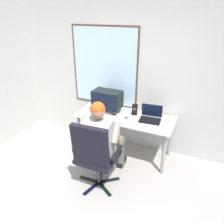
{
  "coord_description": "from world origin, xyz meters",
  "views": [
    {
      "loc": [
        1.11,
        -1.38,
        2.27
      ],
      "look_at": [
        -0.05,
        1.18,
        0.95
      ],
      "focal_mm": 35.15,
      "sensor_mm": 36.0,
      "label": 1
    }
  ],
  "objects_px": {
    "person_seated": "(103,138)",
    "wine_glass": "(128,114)",
    "office_chair": "(94,153)",
    "desk_speaker": "(135,110)",
    "desk": "(125,121)",
    "laptop": "(151,116)",
    "coffee_mug": "(119,117)",
    "crt_monitor": "(107,99)"
  },
  "relations": [
    {
      "from": "laptop",
      "to": "desk",
      "type": "bearing_deg",
      "value": -172.38
    },
    {
      "from": "crt_monitor",
      "to": "laptop",
      "type": "distance_m",
      "value": 0.76
    },
    {
      "from": "office_chair",
      "to": "laptop",
      "type": "relative_size",
      "value": 2.98
    },
    {
      "from": "person_seated",
      "to": "wine_glass",
      "type": "distance_m",
      "value": 0.62
    },
    {
      "from": "office_chair",
      "to": "desk",
      "type": "bearing_deg",
      "value": 87.31
    },
    {
      "from": "crt_monitor",
      "to": "laptop",
      "type": "height_order",
      "value": "crt_monitor"
    },
    {
      "from": "person_seated",
      "to": "coffee_mug",
      "type": "xyz_separation_m",
      "value": [
        0.02,
        0.54,
        0.09
      ]
    },
    {
      "from": "office_chair",
      "to": "coffee_mug",
      "type": "height_order",
      "value": "office_chair"
    },
    {
      "from": "desk",
      "to": "coffee_mug",
      "type": "bearing_deg",
      "value": -105.83
    },
    {
      "from": "laptop",
      "to": "desk_speaker",
      "type": "bearing_deg",
      "value": 168.07
    },
    {
      "from": "wine_glass",
      "to": "coffee_mug",
      "type": "distance_m",
      "value": 0.15
    },
    {
      "from": "laptop",
      "to": "person_seated",
      "type": "bearing_deg",
      "value": -122.46
    },
    {
      "from": "coffee_mug",
      "to": "desk_speaker",
      "type": "bearing_deg",
      "value": 57.3
    },
    {
      "from": "office_chair",
      "to": "person_seated",
      "type": "xyz_separation_m",
      "value": [
        -0.01,
        0.27,
        0.07
      ]
    },
    {
      "from": "office_chair",
      "to": "wine_glass",
      "type": "relative_size",
      "value": 7.33
    },
    {
      "from": "person_seated",
      "to": "desk_speaker",
      "type": "relative_size",
      "value": 7.08
    },
    {
      "from": "desk_speaker",
      "to": "desk",
      "type": "bearing_deg",
      "value": -137.62
    },
    {
      "from": "desk",
      "to": "office_chair",
      "type": "bearing_deg",
      "value": -92.69
    },
    {
      "from": "laptop",
      "to": "wine_glass",
      "type": "relative_size",
      "value": 2.46
    },
    {
      "from": "office_chair",
      "to": "person_seated",
      "type": "height_order",
      "value": "person_seated"
    },
    {
      "from": "desk",
      "to": "person_seated",
      "type": "bearing_deg",
      "value": -94.83
    },
    {
      "from": "wine_glass",
      "to": "office_chair",
      "type": "bearing_deg",
      "value": -99.01
    },
    {
      "from": "office_chair",
      "to": "desk_speaker",
      "type": "height_order",
      "value": "office_chair"
    },
    {
      "from": "desk",
      "to": "wine_glass",
      "type": "relative_size",
      "value": 11.1
    },
    {
      "from": "laptop",
      "to": "coffee_mug",
      "type": "xyz_separation_m",
      "value": [
        -0.45,
        -0.2,
        -0.02
      ]
    },
    {
      "from": "desk",
      "to": "desk_speaker",
      "type": "bearing_deg",
      "value": 42.38
    },
    {
      "from": "laptop",
      "to": "coffee_mug",
      "type": "bearing_deg",
      "value": -156.07
    },
    {
      "from": "laptop",
      "to": "desk_speaker",
      "type": "relative_size",
      "value": 1.98
    },
    {
      "from": "person_seated",
      "to": "coffee_mug",
      "type": "relative_size",
      "value": 15.48
    },
    {
      "from": "coffee_mug",
      "to": "desk",
      "type": "bearing_deg",
      "value": 74.17
    },
    {
      "from": "desk",
      "to": "person_seated",
      "type": "xyz_separation_m",
      "value": [
        -0.06,
        -0.68,
        0.04
      ]
    },
    {
      "from": "desk",
      "to": "crt_monitor",
      "type": "distance_m",
      "value": 0.46
    },
    {
      "from": "desk",
      "to": "desk_speaker",
      "type": "distance_m",
      "value": 0.25
    },
    {
      "from": "desk",
      "to": "laptop",
      "type": "distance_m",
      "value": 0.44
    },
    {
      "from": "crt_monitor",
      "to": "desk",
      "type": "bearing_deg",
      "value": -5.36
    },
    {
      "from": "office_chair",
      "to": "desk_speaker",
      "type": "xyz_separation_m",
      "value": [
        0.17,
        1.07,
        0.21
      ]
    },
    {
      "from": "crt_monitor",
      "to": "desk_speaker",
      "type": "distance_m",
      "value": 0.48
    },
    {
      "from": "laptop",
      "to": "wine_glass",
      "type": "height_order",
      "value": "laptop"
    },
    {
      "from": "person_seated",
      "to": "coffee_mug",
      "type": "bearing_deg",
      "value": 88.26
    },
    {
      "from": "office_chair",
      "to": "laptop",
      "type": "bearing_deg",
      "value": 65.65
    },
    {
      "from": "office_chair",
      "to": "desk_speaker",
      "type": "distance_m",
      "value": 1.1
    },
    {
      "from": "person_seated",
      "to": "desk",
      "type": "bearing_deg",
      "value": 85.17
    }
  ]
}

